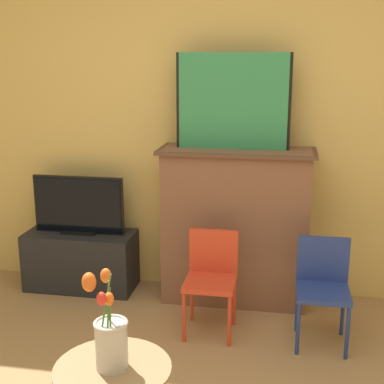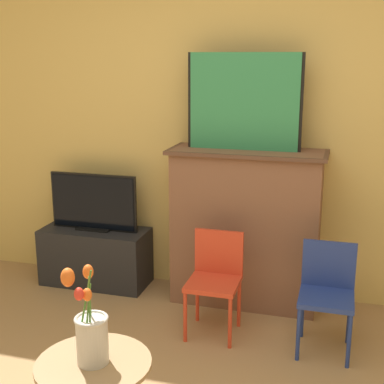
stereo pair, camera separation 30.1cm
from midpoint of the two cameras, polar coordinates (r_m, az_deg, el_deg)
The scene contains 8 objects.
wall_back at distance 3.86m, azimuth 1.43°, elevation 8.68°, with size 8.00×0.06×2.70m.
fireplace_mantel at distance 3.80m, azimuth 2.40°, elevation -3.49°, with size 1.07×0.41×1.11m.
painting at distance 3.64m, azimuth 2.00°, elevation 9.62°, with size 0.78×0.03×0.64m.
tv_stand at distance 4.21m, azimuth -13.77°, elevation -7.11°, with size 0.82×0.36×0.44m.
tv_monitor at distance 4.08m, azimuth -14.10°, elevation -1.48°, with size 0.69×0.12×0.43m.
chair_red at distance 3.43m, azimuth -0.46°, elevation -8.80°, with size 0.32×0.32×0.65m.
chair_blue at distance 3.36m, azimuth 11.28°, elevation -9.58°, with size 0.32×0.32×0.65m.
vase_tulips at distance 2.38m, azimuth -12.48°, elevation -14.92°, with size 0.16×0.19×0.46m.
Camera 1 is at (0.43, -1.70, 1.73)m, focal length 50.00 mm.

